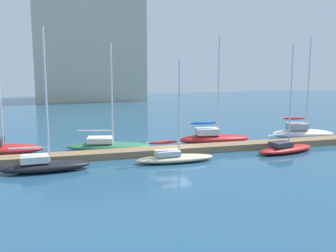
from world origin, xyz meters
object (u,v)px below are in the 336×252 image
object	(u,v)px
sailboat_3	(174,156)
sailboat_6	(302,132)
sailboat_5	(285,147)
sailboat_4	(213,137)
sailboat_2	(108,145)
harbor_building_distant	(89,52)
sailboat_1	(44,164)

from	to	relation	value
sailboat_3	sailboat_6	distance (m)	15.86
sailboat_5	sailboat_4	bearing A→B (deg)	118.67
sailboat_2	harbor_building_distant	distance (m)	48.45
sailboat_3	harbor_building_distant	distance (m)	53.77
sailboat_1	sailboat_5	world-z (taller)	sailboat_1
sailboat_3	sailboat_2	bearing A→B (deg)	129.31
sailboat_2	sailboat_3	bearing A→B (deg)	-39.69
sailboat_2	sailboat_3	size ratio (longest dim) A/B	1.18
sailboat_1	sailboat_3	distance (m)	9.47
sailboat_4	harbor_building_distant	distance (m)	48.71
sailboat_3	sailboat_4	distance (m)	7.85
sailboat_1	sailboat_6	xyz separation A→B (m)	(24.35, 5.55, 0.12)
sailboat_2	sailboat_3	distance (m)	6.95
sailboat_6	sailboat_3	bearing A→B (deg)	-146.03
sailboat_1	sailboat_5	bearing A→B (deg)	0.01
sailboat_2	sailboat_6	bearing A→B (deg)	12.05
sailboat_6	sailboat_5	bearing A→B (deg)	-121.22
sailboat_3	harbor_building_distant	xyz separation A→B (m)	(-1.65, 53.00, 8.93)
sailboat_1	harbor_building_distant	world-z (taller)	harbor_building_distant
sailboat_1	sailboat_6	size ratio (longest dim) A/B	1.00
sailboat_3	sailboat_5	xyz separation A→B (m)	(9.91, 0.51, -0.01)
sailboat_2	sailboat_5	bearing A→B (deg)	-7.21
sailboat_6	harbor_building_distant	distance (m)	51.06
sailboat_3	sailboat_5	distance (m)	9.92
sailboat_1	sailboat_5	size ratio (longest dim) A/B	1.10
sailboat_3	sailboat_1	bearing A→B (deg)	-178.73
sailboat_3	sailboat_4	size ratio (longest dim) A/B	0.78
sailboat_2	sailboat_4	size ratio (longest dim) A/B	0.92
sailboat_1	sailboat_5	distance (m)	19.39
sailboat_2	harbor_building_distant	world-z (taller)	harbor_building_distant
sailboat_3	sailboat_4	world-z (taller)	sailboat_4
sailboat_4	sailboat_5	xyz separation A→B (m)	(4.43, -5.11, -0.17)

